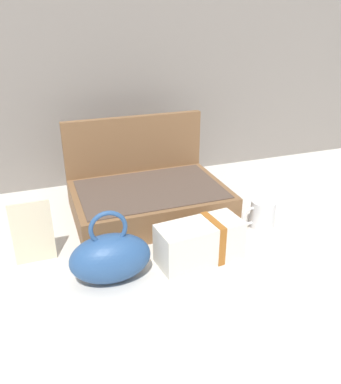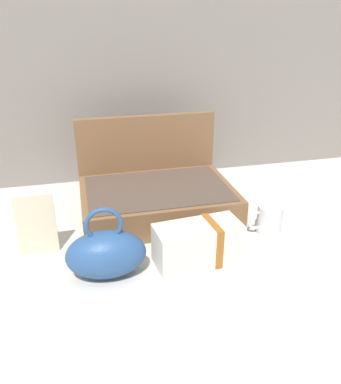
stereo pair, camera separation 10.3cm
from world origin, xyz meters
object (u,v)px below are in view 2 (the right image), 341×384
Objects in this scene: cream_toiletry_bag at (199,243)px; info_card_left at (36,225)px; teal_pouch_handbag at (106,253)px; coffee_mug at (269,219)px; open_suitcase at (156,193)px.

info_card_left is at bearing 161.29° from cream_toiletry_bag.
cream_toiletry_bag is at bearing 0.97° from teal_pouch_handbag.
info_card_left reaches higher than coffee_mug.
open_suitcase reaches higher than cream_toiletry_bag.
teal_pouch_handbag is 1.17× the size of info_card_left.
open_suitcase is at bearing 58.83° from teal_pouch_handbag.
cream_toiletry_bag is 0.44m from info_card_left.
coffee_mug is at bearing 21.62° from cream_toiletry_bag.
cream_toiletry_bag is (0.05, -0.31, -0.01)m from open_suitcase.
teal_pouch_handbag is 0.25m from cream_toiletry_bag.
teal_pouch_handbag is 0.51m from coffee_mug.
info_card_left is (-0.37, -0.17, 0.02)m from open_suitcase.
cream_toiletry_bag is 1.34× the size of info_card_left.
info_card_left is at bearing 176.47° from coffee_mug.
teal_pouch_handbag is at bearing -179.03° from cream_toiletry_bag.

